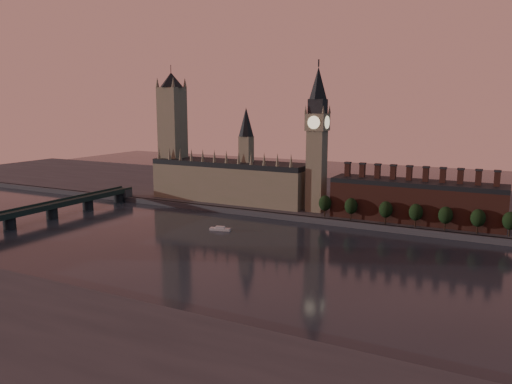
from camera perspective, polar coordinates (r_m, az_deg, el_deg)
ground at (r=274.07m, az=-3.42°, el=-7.11°), size 900.00×900.00×0.00m
north_bank at (r=431.78m, az=8.77°, el=-0.57°), size 900.00×182.00×4.00m
palace_of_westminster at (r=398.00m, az=-2.95°, el=1.50°), size 130.00×30.30×74.00m
victoria_tower at (r=425.05m, az=-9.51°, el=7.00°), size 24.00×24.00×108.00m
big_ben at (r=357.83m, az=7.00°, el=6.14°), size 15.00×15.00×107.00m
chimney_block at (r=344.76m, az=17.81°, el=-0.96°), size 110.00×25.00×37.00m
embankment_tree_0 at (r=345.85m, az=7.89°, el=-1.26°), size 8.60×8.60×14.88m
embankment_tree_1 at (r=338.78m, az=10.81°, el=-1.59°), size 8.60×8.60×14.88m
embankment_tree_2 at (r=332.75m, az=14.61°, el=-1.95°), size 8.60×8.60×14.88m
embankment_tree_3 at (r=329.71m, az=17.80°, el=-2.22°), size 8.60×8.60×14.88m
embankment_tree_4 at (r=327.00m, az=20.84°, el=-2.49°), size 8.60×8.60×14.88m
embankment_tree_5 at (r=326.52m, az=24.04°, el=-2.73°), size 8.60×8.60×14.88m
embankment_tree_6 at (r=326.94m, az=27.05°, el=-2.95°), size 8.60×8.60×14.88m
westminster_bridge at (r=372.28m, az=-24.63°, el=-2.24°), size 14.00×200.00×11.55m
river_boat at (r=324.05m, az=-4.11°, el=-4.22°), size 14.09×6.88×2.71m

